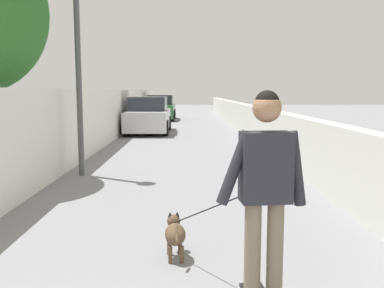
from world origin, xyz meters
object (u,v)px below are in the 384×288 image
object	(u,v)px
lamp_post	(77,23)
person_skateboarder	(265,182)
car_near	(149,116)
car_far	(161,108)
dog	(175,233)

from	to	relation	value
lamp_post	person_skateboarder	xyz separation A→B (m)	(-5.65, -2.84, -2.07)
lamp_post	car_near	bearing A→B (deg)	-3.73
car_near	car_far	size ratio (longest dim) A/B	1.01
lamp_post	car_far	distance (m)	17.57
dog	car_far	bearing A→B (deg)	3.96
lamp_post	car_near	xyz separation A→B (m)	(9.20, -0.60, -2.44)
dog	car_near	xyz separation A→B (m)	(13.67, 1.51, 0.44)
person_skateboarder	dog	xyz separation A→B (m)	(1.18, 0.73, -0.81)
lamp_post	car_far	xyz separation A→B (m)	(17.39, -0.60, -2.44)
dog	car_near	distance (m)	13.76
lamp_post	car_near	distance (m)	9.53
lamp_post	person_skateboarder	bearing A→B (deg)	-153.30
person_skateboarder	dog	distance (m)	1.60
dog	car_near	bearing A→B (deg)	6.32
lamp_post	dog	xyz separation A→B (m)	(-4.47, -2.11, -2.88)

